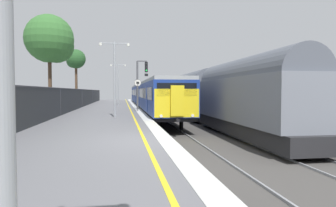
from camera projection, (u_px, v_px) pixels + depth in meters
name	position (u px, v px, depth m)	size (l,w,h in m)	color
ground	(226.00, 154.00, 11.07)	(17.40, 110.00, 1.21)	slate
commuter_train_at_platform	(148.00, 95.00, 37.19)	(2.83, 39.80, 3.81)	navy
freight_train_adjacent_track	(193.00, 93.00, 31.06)	(2.60, 40.45, 4.61)	#232326
signal_gantry	(140.00, 79.00, 28.75)	(1.10, 0.24, 4.67)	#47474C
speed_limit_sign	(138.00, 91.00, 26.28)	(0.59, 0.08, 2.77)	#59595B
platform_lamp_mid	(115.00, 72.00, 19.82)	(2.00, 0.20, 4.98)	#93999E
platform_lamp_far	(118.00, 81.00, 38.59)	(2.00, 0.20, 5.26)	#93999E
background_tree_left	(75.00, 60.00, 45.01)	(2.88, 2.85, 8.02)	#473323
background_tree_centre	(51.00, 41.00, 26.34)	(4.19, 4.19, 8.42)	#473323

